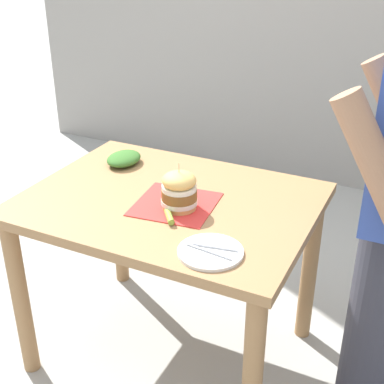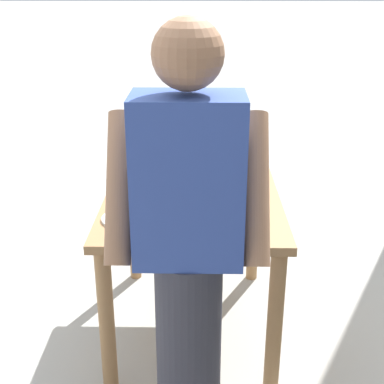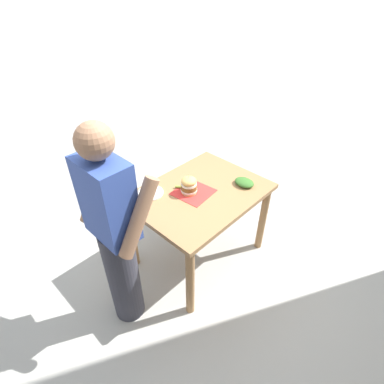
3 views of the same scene
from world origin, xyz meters
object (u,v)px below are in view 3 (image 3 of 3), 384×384
object	(u,v)px
side_plate_with_forks	(150,193)
diner_across_table	(115,234)
patio_table	(200,203)
pickle_spear	(180,187)
side_salad	(244,182)
sandwich	(189,185)

from	to	relation	value
side_plate_with_forks	diner_across_table	size ratio (longest dim) A/B	0.13
patio_table	side_plate_with_forks	size ratio (longest dim) A/B	5.15
patio_table	diner_across_table	xyz separation A→B (m)	(0.00, 0.85, 0.23)
pickle_spear	diner_across_table	distance (m)	0.79
side_plate_with_forks	diner_across_table	world-z (taller)	diner_across_table
side_salad	side_plate_with_forks	bearing A→B (deg)	52.57
diner_across_table	side_plate_with_forks	bearing A→B (deg)	-62.13
pickle_spear	diner_across_table	size ratio (longest dim) A/B	0.05
side_salad	diner_across_table	xyz separation A→B (m)	(0.22, 1.20, 0.07)
patio_table	diner_across_table	bearing A→B (deg)	89.76
sandwich	pickle_spear	bearing A→B (deg)	4.74
side_plate_with_forks	side_salad	bearing A→B (deg)	-127.43
sandwich	side_salad	bearing A→B (deg)	-122.73
side_salad	pickle_spear	bearing A→B (deg)	49.46
pickle_spear	side_plate_with_forks	distance (m)	0.26
sandwich	side_plate_with_forks	world-z (taller)	sandwich
patio_table	diner_across_table	distance (m)	0.88
pickle_spear	side_salad	xyz separation A→B (m)	(-0.37, -0.43, 0.01)
sandwich	pickle_spear	xyz separation A→B (m)	(0.10, 0.01, -0.06)
patio_table	pickle_spear	size ratio (longest dim) A/B	12.44
pickle_spear	patio_table	bearing A→B (deg)	-151.82
patio_table	side_plate_with_forks	xyz separation A→B (m)	(0.29, 0.31, 0.13)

